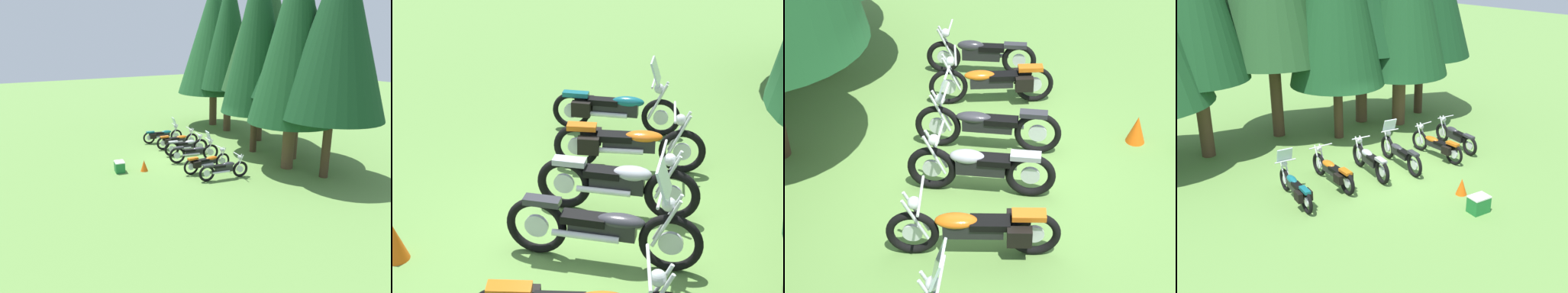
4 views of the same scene
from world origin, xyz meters
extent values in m
plane|color=#608C42|center=(0.00, 0.00, 0.00)|extent=(80.00, 80.00, 0.00)
torus|color=black|center=(-3.10, 0.86, 0.33)|extent=(0.21, 0.66, 0.66)
cylinder|color=silver|center=(-3.10, 0.86, 0.33)|extent=(0.10, 0.26, 0.25)
torus|color=black|center=(-3.38, -0.65, 0.33)|extent=(0.21, 0.66, 0.66)
cylinder|color=silver|center=(-3.38, -0.65, 0.33)|extent=(0.10, 0.26, 0.25)
cube|color=black|center=(-3.24, 0.10, 0.43)|extent=(0.31, 0.78, 0.23)
ellipsoid|color=#14606B|center=(-3.20, 0.31, 0.57)|extent=(0.31, 0.57, 0.18)
cube|color=black|center=(-3.28, -0.10, 0.54)|extent=(0.29, 0.54, 0.10)
cube|color=#14606B|center=(-3.36, -0.58, 0.64)|extent=(0.24, 0.46, 0.08)
cylinder|color=silver|center=(-3.17, 0.82, 0.63)|extent=(0.10, 0.34, 0.65)
cylinder|color=silver|center=(-3.04, 0.79, 0.63)|extent=(0.10, 0.34, 0.65)
cylinder|color=silver|center=(-3.12, 0.72, 0.96)|extent=(0.61, 0.15, 0.04)
sphere|color=silver|center=(-3.10, 0.81, 0.84)|extent=(0.20, 0.20, 0.17)
cylinder|color=silver|center=(-3.16, -0.08, 0.35)|extent=(0.22, 0.77, 0.08)
cube|color=silver|center=(-3.12, 0.74, 1.14)|extent=(0.46, 0.23, 0.39)
cube|color=black|center=(-3.48, -0.43, 0.43)|extent=(0.20, 0.34, 0.26)
cube|color=black|center=(-3.21, -0.48, 0.43)|extent=(0.20, 0.34, 0.26)
torus|color=black|center=(-1.76, 1.06, 0.35)|extent=(0.18, 0.71, 0.70)
cylinder|color=silver|center=(-1.76, 1.06, 0.35)|extent=(0.08, 0.27, 0.27)
torus|color=black|center=(-1.93, -0.52, 0.35)|extent=(0.18, 0.71, 0.70)
cylinder|color=silver|center=(-1.93, -0.52, 0.35)|extent=(0.08, 0.27, 0.27)
cube|color=black|center=(-1.84, 0.27, 0.44)|extent=(0.30, 0.81, 0.21)
ellipsoid|color=#D16014|center=(-1.82, 0.49, 0.57)|extent=(0.33, 0.59, 0.16)
cube|color=black|center=(-1.87, 0.05, 0.54)|extent=(0.31, 0.55, 0.10)
cube|color=#D16014|center=(-1.92, -0.44, 0.68)|extent=(0.24, 0.46, 0.08)
cylinder|color=silver|center=(-1.85, 1.01, 0.65)|extent=(0.08, 0.34, 0.65)
cylinder|color=silver|center=(-1.68, 0.99, 0.65)|extent=(0.08, 0.34, 0.65)
cylinder|color=silver|center=(-1.77, 0.92, 0.99)|extent=(0.77, 0.12, 0.04)
sphere|color=silver|center=(-1.76, 1.01, 0.87)|extent=(0.19, 0.19, 0.17)
cylinder|color=silver|center=(-1.73, 0.08, 0.37)|extent=(0.16, 0.79, 0.08)
cube|color=black|center=(-2.07, -0.31, 0.45)|extent=(0.17, 0.33, 0.26)
cube|color=black|center=(-1.74, -0.34, 0.45)|extent=(0.17, 0.33, 0.26)
torus|color=black|center=(-0.42, 0.77, 0.37)|extent=(0.27, 0.75, 0.75)
cylinder|color=silver|center=(-0.42, 0.77, 0.37)|extent=(0.11, 0.29, 0.28)
torus|color=black|center=(-0.72, -0.66, 0.37)|extent=(0.27, 0.75, 0.75)
cylinder|color=silver|center=(-0.72, -0.66, 0.37)|extent=(0.11, 0.29, 0.28)
cube|color=black|center=(-0.57, 0.06, 0.48)|extent=(0.35, 0.75, 0.25)
ellipsoid|color=#9EA0A8|center=(-0.53, 0.25, 0.64)|extent=(0.36, 0.56, 0.19)
cube|color=black|center=(-0.61, -0.14, 0.61)|extent=(0.33, 0.52, 0.10)
cube|color=#9EA0A8|center=(-0.71, -0.58, 0.72)|extent=(0.28, 0.47, 0.08)
cylinder|color=silver|center=(-0.51, 0.73, 0.67)|extent=(0.11, 0.34, 0.65)
cylinder|color=silver|center=(-0.36, 0.69, 0.67)|extent=(0.11, 0.34, 0.65)
cylinder|color=silver|center=(-0.45, 0.63, 1.01)|extent=(0.62, 0.16, 0.04)
sphere|color=silver|center=(-0.43, 0.72, 0.89)|extent=(0.20, 0.20, 0.17)
cylinder|color=silver|center=(-0.48, -0.13, 0.39)|extent=(0.23, 0.72, 0.08)
torus|color=black|center=(0.69, 0.64, 0.38)|extent=(0.27, 0.76, 0.76)
cylinder|color=silver|center=(0.69, 0.64, 0.38)|extent=(0.11, 0.30, 0.29)
torus|color=black|center=(0.34, -0.94, 0.38)|extent=(0.27, 0.76, 0.76)
cylinder|color=silver|center=(0.34, -0.94, 0.38)|extent=(0.11, 0.30, 0.29)
cube|color=black|center=(0.51, -0.15, 0.47)|extent=(0.36, 0.82, 0.21)
ellipsoid|color=#2D2D33|center=(0.56, 0.07, 0.60)|extent=(0.35, 0.61, 0.16)
cube|color=black|center=(0.47, -0.37, 0.57)|extent=(0.33, 0.57, 0.10)
cube|color=#2D2D33|center=(0.36, -0.86, 0.73)|extent=(0.26, 0.47, 0.08)
cylinder|color=silver|center=(0.61, 0.60, 0.68)|extent=(0.12, 0.34, 0.65)
cylinder|color=silver|center=(0.75, 0.57, 0.68)|extent=(0.12, 0.34, 0.65)
cylinder|color=silver|center=(0.66, 0.50, 1.01)|extent=(0.62, 0.17, 0.04)
sphere|color=silver|center=(0.68, 0.59, 0.89)|extent=(0.20, 0.20, 0.17)
cylinder|color=silver|center=(0.59, -0.35, 0.40)|extent=(0.25, 0.80, 0.08)
cube|color=silver|center=(0.66, 0.52, 1.19)|extent=(0.46, 0.24, 0.39)
cube|color=#D16014|center=(1.94, -1.06, 0.69)|extent=(0.20, 0.45, 0.08)
cylinder|color=silver|center=(1.91, 0.35, 0.65)|extent=(0.05, 0.34, 0.65)
cylinder|color=silver|center=(1.98, 0.27, 0.99)|extent=(0.73, 0.06, 0.04)
sphere|color=silver|center=(1.98, 0.36, 0.87)|extent=(0.18, 0.18, 0.17)
cone|color=#EA590F|center=(0.50, -2.64, 0.24)|extent=(0.32, 0.32, 0.48)
camera|label=1|loc=(14.34, -8.45, 5.38)|focal=33.76mm
camera|label=2|loc=(6.97, -0.24, 4.66)|focal=59.76mm
camera|label=3|loc=(-7.82, 0.71, 6.05)|focal=57.56mm
camera|label=4|loc=(-9.52, -10.29, 6.49)|focal=45.15mm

